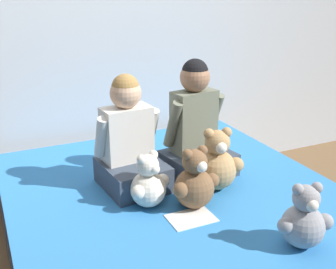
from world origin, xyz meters
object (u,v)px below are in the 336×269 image
Objects in this scene: child_on_left at (129,144)px; teddy_bear_held_by_left_child at (148,184)px; bed at (182,236)px; teddy_bear_held_by_right_child at (217,164)px; teddy_bear_at_foot_of_bed at (304,220)px; child_on_right at (196,129)px; teddy_bear_between_children at (195,182)px; sign_card at (191,218)px.

child_on_left is 0.27m from teddy_bear_held_by_left_child.
bed is 0.55m from child_on_left.
teddy_bear_held_by_right_child reaches higher than teddy_bear_at_foot_of_bed.
child_on_right reaches higher than teddy_bear_between_children.
teddy_bear_held_by_left_child is 0.39m from teddy_bear_held_by_right_child.
child_on_left is at bearing 170.73° from child_on_right.
bed is 6.05× the size of teddy_bear_held_by_right_child.
bed is 9.51× the size of sign_card.
teddy_bear_held_by_left_child is at bearing 176.66° from bed.
bed is 0.29m from sign_card.
child_on_left is 2.16× the size of teddy_bear_held_by_left_child.
teddy_bear_at_foot_of_bed is at bearing -72.86° from teddy_bear_held_by_right_child.
teddy_bear_at_foot_of_bed is 0.50m from sign_card.
child_on_right is 0.25m from teddy_bear_held_by_right_child.
teddy_bear_between_children is at bearing 55.58° from sign_card.
teddy_bear_held_by_left_child is at bearing -94.64° from child_on_left.
teddy_bear_held_by_right_child is at bearing 23.35° from teddy_bear_between_children.
teddy_bear_at_foot_of_bed reaches higher than teddy_bear_held_by_left_child.
teddy_bear_between_children is at bearing -136.12° from teddy_bear_held_by_right_child.
teddy_bear_held_by_left_child is (-0.18, 0.01, 0.33)m from bed.
sign_card is at bearing -128.98° from child_on_right.
child_on_left reaches higher than bed.
teddy_bear_at_foot_of_bed is at bearing -64.63° from bed.
child_on_right is at bearing 9.89° from teddy_bear_held_by_left_child.
teddy_bear_held_by_left_child is 0.71m from teddy_bear_at_foot_of_bed.
bed is 0.41m from teddy_bear_held_by_right_child.
sign_card is (-0.05, -0.18, 0.22)m from bed.
child_on_right is 0.41m from teddy_bear_between_children.
bed is 7.12× the size of teddy_bear_at_foot_of_bed.
teddy_bear_held_by_right_child reaches higher than bed.
teddy_bear_held_by_left_child is 0.90× the size of teddy_bear_between_children.
child_on_left is at bearing 161.75° from teddy_bear_held_by_right_child.
sign_card is (-0.06, -0.09, -0.13)m from teddy_bear_between_children.
bed is 3.14× the size of child_on_right.
child_on_left reaches higher than teddy_bear_at_foot_of_bed.
teddy_bear_between_children reaches higher than teddy_bear_at_foot_of_bed.
teddy_bear_at_foot_of_bed reaches higher than sign_card.
teddy_bear_held_by_right_child is (0.39, 0.02, 0.02)m from teddy_bear_held_by_left_child.
teddy_bear_between_children is at bearing -65.85° from child_on_left.
child_on_right reaches higher than child_on_left.
teddy_bear_between_children is at bearing -81.12° from bed.
child_on_left is 2.81× the size of sign_card.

